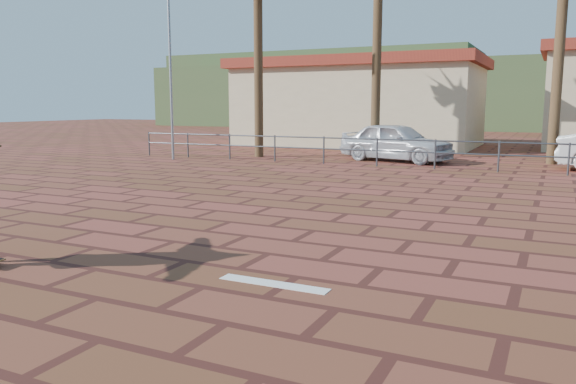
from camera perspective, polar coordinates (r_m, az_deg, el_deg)
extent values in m
plane|color=brown|center=(8.13, -2.01, -6.28)|extent=(120.00, 120.00, 0.00)
cube|color=white|center=(6.80, -1.47, -9.30)|extent=(1.40, 0.22, 0.01)
cylinder|color=#47494F|center=(24.63, -13.93, 4.79)|extent=(0.06, 0.06, 1.00)
cylinder|color=#47494F|center=(23.41, -10.13, 4.71)|extent=(0.06, 0.06, 1.00)
cylinder|color=#47494F|center=(22.31, -5.94, 4.60)|extent=(0.06, 0.06, 1.00)
cylinder|color=#47494F|center=(21.33, -1.34, 4.46)|extent=(0.06, 0.06, 1.00)
cylinder|color=#47494F|center=(20.50, 3.66, 4.27)|extent=(0.06, 0.06, 1.00)
cylinder|color=#47494F|center=(19.84, 9.03, 4.02)|extent=(0.06, 0.06, 1.00)
cylinder|color=#47494F|center=(19.37, 14.72, 3.73)|extent=(0.06, 0.06, 1.00)
cylinder|color=#47494F|center=(19.09, 20.62, 3.39)|extent=(0.06, 0.06, 1.00)
cylinder|color=#47494F|center=(19.03, 26.63, 3.00)|extent=(0.06, 0.06, 1.00)
cylinder|color=#47494F|center=(19.34, 14.77, 5.06)|extent=(24.00, 0.05, 0.05)
cylinder|color=#47494F|center=(19.37, 14.72, 3.88)|extent=(24.00, 0.05, 0.05)
cylinder|color=gray|center=(22.63, -11.89, 13.40)|extent=(0.10, 0.10, 8.00)
cylinder|color=brown|center=(23.34, -3.02, 12.19)|extent=(0.36, 0.36, 7.00)
cylinder|color=brown|center=(23.02, 9.01, 13.64)|extent=(0.36, 0.36, 8.20)
cylinder|color=brown|center=(22.48, 25.71, 10.84)|extent=(0.36, 0.36, 6.50)
cube|color=beige|center=(30.52, 7.29, 8.52)|extent=(12.00, 7.00, 4.00)
cube|color=maroon|center=(30.59, 7.37, 12.73)|extent=(12.60, 7.60, 0.50)
cube|color=#384C28|center=(57.08, 22.26, 9.05)|extent=(70.00, 18.00, 6.00)
cube|color=#384C28|center=(68.01, 3.53, 10.38)|extent=(35.00, 14.00, 8.00)
imported|color=silver|center=(21.84, 10.94, 5.03)|extent=(4.64, 2.77, 1.48)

